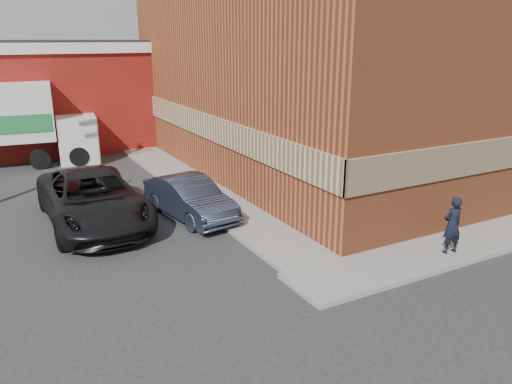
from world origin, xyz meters
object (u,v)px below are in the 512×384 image
man (452,225)px  suv_a (93,199)px  sedan (190,198)px  box_truck (1,120)px  brick_building (347,61)px

man → suv_a: bearing=-36.0°
sedan → suv_a: (-2.91, 0.89, 0.17)m
suv_a → box_truck: (-2.03, 9.50, 1.35)m
man → sedan: bearing=-45.1°
man → box_truck: 19.49m
brick_building → man: 11.61m
man → suv_a: size_ratio=0.26×
sedan → suv_a: 3.05m
man → box_truck: box_truck is taller
box_truck → brick_building: bearing=-18.0°
brick_building → box_truck: 15.86m
suv_a → man: bearing=-42.5°
brick_building → sedan: size_ratio=4.46×
man → sedan: 8.08m
man → box_truck: (-10.02, 16.67, 1.27)m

